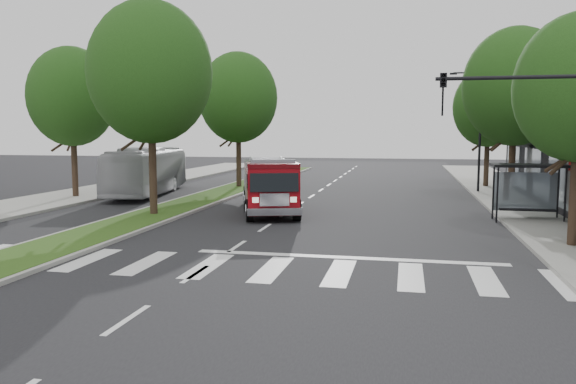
% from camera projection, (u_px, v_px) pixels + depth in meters
% --- Properties ---
extents(ground, '(140.00, 140.00, 0.00)m').
position_uv_depth(ground, '(237.00, 247.00, 19.85)').
color(ground, black).
rests_on(ground, ground).
extents(sidewalk_right, '(5.00, 80.00, 0.15)m').
position_uv_depth(sidewalk_right, '(547.00, 215.00, 27.00)').
color(sidewalk_right, gray).
rests_on(sidewalk_right, ground).
extents(sidewalk_left, '(5.00, 80.00, 0.15)m').
position_uv_depth(sidewalk_left, '(48.00, 201.00, 32.55)').
color(sidewalk_left, gray).
rests_on(sidewalk_left, ground).
extents(median, '(3.00, 50.00, 0.15)m').
position_uv_depth(median, '(231.00, 190.00, 38.58)').
color(median, gray).
rests_on(median, ground).
extents(bus_shelter, '(3.20, 1.60, 2.61)m').
position_uv_depth(bus_shelter, '(528.00, 177.00, 25.26)').
color(bus_shelter, black).
rests_on(bus_shelter, ground).
extents(tree_right_mid, '(5.60, 5.60, 9.72)m').
position_uv_depth(tree_right_mid, '(515.00, 87.00, 30.42)').
color(tree_right_mid, black).
rests_on(tree_right_mid, ground).
extents(tree_right_far, '(5.00, 5.00, 8.73)m').
position_uv_depth(tree_right_far, '(489.00, 107.00, 40.22)').
color(tree_right_far, black).
rests_on(tree_right_far, ground).
extents(tree_median_near, '(5.80, 5.80, 10.16)m').
position_uv_depth(tree_median_near, '(150.00, 72.00, 26.20)').
color(tree_median_near, black).
rests_on(tree_median_near, ground).
extents(tree_median_far, '(5.60, 5.60, 9.72)m').
position_uv_depth(tree_median_far, '(238.00, 98.00, 39.85)').
color(tree_median_far, black).
rests_on(tree_median_far, ground).
extents(tree_left_mid, '(5.20, 5.20, 9.16)m').
position_uv_depth(tree_left_mid, '(72.00, 97.00, 33.75)').
color(tree_left_mid, black).
rests_on(tree_left_mid, ground).
extents(streetlight_right_near, '(4.08, 0.22, 8.00)m').
position_uv_depth(streetlight_right_near, '(563.00, 106.00, 13.97)').
color(streetlight_right_near, black).
rests_on(streetlight_right_near, ground).
extents(streetlight_right_far, '(2.11, 0.20, 8.00)m').
position_uv_depth(streetlight_right_far, '(478.00, 125.00, 36.71)').
color(streetlight_right_far, black).
rests_on(streetlight_right_far, ground).
extents(fire_engine, '(4.69, 8.39, 2.79)m').
position_uv_depth(fire_engine, '(269.00, 186.00, 28.44)').
color(fire_engine, '#4F0408').
rests_on(fire_engine, ground).
extents(city_bus, '(4.36, 11.24, 3.05)m').
position_uv_depth(city_bus, '(148.00, 171.00, 36.40)').
color(city_bus, '#AAAAAE').
rests_on(city_bus, ground).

